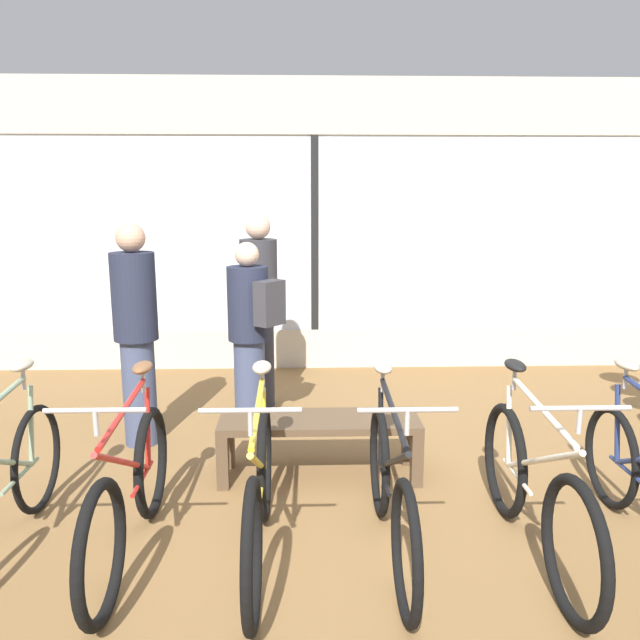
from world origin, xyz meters
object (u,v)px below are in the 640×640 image
(display_bench, at_px, (319,429))
(customer_near_rack, at_px, (136,331))
(bicycle_center_left, at_px, (259,495))
(bicycle_center_right, at_px, (390,491))
(bicycle_right, at_px, (534,492))
(customer_mid_floor, at_px, (259,307))
(bicycle_left, at_px, (130,494))
(customer_by_window, at_px, (250,331))

(display_bench, distance_m, customer_near_rack, 1.65)
(bicycle_center_left, relative_size, bicycle_center_right, 1.02)
(display_bench, bearing_deg, bicycle_right, -42.52)
(bicycle_right, xyz_separation_m, customer_mid_floor, (-1.64, 2.58, 0.57))
(bicycle_left, bearing_deg, customer_near_rack, 102.26)
(bicycle_right, height_order, customer_near_rack, customer_near_rack)
(customer_mid_floor, bearing_deg, bicycle_left, -102.30)
(bicycle_right, bearing_deg, bicycle_center_right, 176.81)
(customer_mid_floor, bearing_deg, bicycle_center_left, -86.55)
(bicycle_left, xyz_separation_m, bicycle_center_left, (0.70, -0.05, 0.01))
(bicycle_left, distance_m, bicycle_right, 2.19)
(display_bench, height_order, customer_mid_floor, customer_mid_floor)
(bicycle_center_right, relative_size, customer_mid_floor, 0.93)
(bicycle_center_right, height_order, customer_by_window, customer_by_window)
(customer_near_rack, bearing_deg, bicycle_right, -33.49)
(bicycle_center_left, distance_m, customer_near_rack, 2.05)
(bicycle_center_right, distance_m, customer_mid_floor, 2.74)
(customer_near_rack, relative_size, customer_by_window, 1.11)
(bicycle_center_left, relative_size, display_bench, 1.21)
(bicycle_center_right, bearing_deg, customer_mid_floor, 108.90)
(bicycle_left, height_order, customer_by_window, customer_by_window)
(bicycle_center_right, distance_m, bicycle_right, 0.78)
(bicycle_center_left, xyz_separation_m, customer_near_rack, (-1.06, 1.67, 0.54))
(display_bench, relative_size, customer_mid_floor, 0.78)
(display_bench, bearing_deg, bicycle_center_right, -70.22)
(customer_near_rack, distance_m, customer_mid_floor, 1.27)
(bicycle_center_left, bearing_deg, customer_mid_floor, 93.45)
(bicycle_right, distance_m, customer_mid_floor, 3.11)
(bicycle_center_right, bearing_deg, bicycle_center_left, -177.24)
(bicycle_center_left, relative_size, customer_near_rack, 0.96)
(bicycle_center_right, bearing_deg, customer_near_rack, 137.15)
(customer_by_window, bearing_deg, bicycle_right, -49.72)
(customer_near_rack, height_order, customer_by_window, customer_near_rack)
(bicycle_right, xyz_separation_m, customer_near_rack, (-2.54, 1.68, 0.54))
(bicycle_right, height_order, customer_by_window, customer_by_window)
(bicycle_center_right, height_order, customer_near_rack, customer_near_rack)
(bicycle_center_right, distance_m, customer_near_rack, 2.47)
(bicycle_left, relative_size, bicycle_center_right, 1.01)
(customer_by_window, distance_m, customer_mid_floor, 0.60)
(bicycle_right, xyz_separation_m, customer_by_window, (-1.68, 1.98, 0.47))
(bicycle_center_right, relative_size, customer_near_rack, 0.95)
(bicycle_right, xyz_separation_m, display_bench, (-1.13, 1.04, -0.03))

